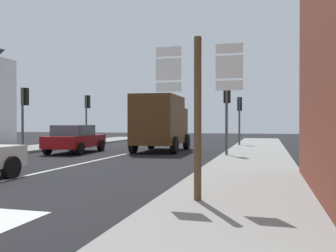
{
  "coord_description": "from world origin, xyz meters",
  "views": [
    {
      "loc": [
        6.97,
        -5.63,
        1.59
      ],
      "look_at": [
        2.44,
        11.14,
        1.44
      ],
      "focal_mm": 39.43,
      "sensor_mm": 36.0,
      "label": 1
    }
  ],
  "objects_px": {
    "sedan_far": "(75,138)",
    "traffic_light_far_left": "(87,108)",
    "traffic_light_near_left": "(24,105)",
    "traffic_light_near_right": "(227,103)",
    "delivery_truck": "(161,122)",
    "traffic_light_far_right": "(240,110)",
    "route_sign_post": "(198,106)"
  },
  "relations": [
    {
      "from": "traffic_light_near_left",
      "to": "traffic_light_near_right",
      "type": "height_order",
      "value": "traffic_light_near_left"
    },
    {
      "from": "route_sign_post",
      "to": "traffic_light_far_right",
      "type": "bearing_deg",
      "value": 91.64
    },
    {
      "from": "traffic_light_near_left",
      "to": "sedan_far",
      "type": "bearing_deg",
      "value": 23.28
    },
    {
      "from": "sedan_far",
      "to": "traffic_light_near_left",
      "type": "xyz_separation_m",
      "value": [
        -2.35,
        -1.01,
        1.76
      ]
    },
    {
      "from": "traffic_light_far_left",
      "to": "sedan_far",
      "type": "bearing_deg",
      "value": -68.2
    },
    {
      "from": "traffic_light_far_left",
      "to": "traffic_light_near_right",
      "type": "relative_size",
      "value": 1.04
    },
    {
      "from": "route_sign_post",
      "to": "traffic_light_near_left",
      "type": "bearing_deg",
      "value": 138.46
    },
    {
      "from": "traffic_light_near_right",
      "to": "traffic_light_far_right",
      "type": "bearing_deg",
      "value": 90.0
    },
    {
      "from": "traffic_light_far_right",
      "to": "route_sign_post",
      "type": "bearing_deg",
      "value": -88.36
    },
    {
      "from": "traffic_light_far_left",
      "to": "delivery_truck",
      "type": "bearing_deg",
      "value": -30.28
    },
    {
      "from": "sedan_far",
      "to": "route_sign_post",
      "type": "bearing_deg",
      "value": -51.3
    },
    {
      "from": "sedan_far",
      "to": "traffic_light_near_left",
      "type": "bearing_deg",
      "value": -156.72
    },
    {
      "from": "traffic_light_far_right",
      "to": "traffic_light_far_left",
      "type": "relative_size",
      "value": 0.93
    },
    {
      "from": "sedan_far",
      "to": "delivery_truck",
      "type": "height_order",
      "value": "delivery_truck"
    },
    {
      "from": "traffic_light_near_left",
      "to": "delivery_truck",
      "type": "bearing_deg",
      "value": 25.89
    },
    {
      "from": "delivery_truck",
      "to": "traffic_light_near_left",
      "type": "height_order",
      "value": "traffic_light_near_left"
    },
    {
      "from": "route_sign_post",
      "to": "traffic_light_far_left",
      "type": "xyz_separation_m",
      "value": [
        -10.9,
        16.55,
        0.69
      ]
    },
    {
      "from": "sedan_far",
      "to": "traffic_light_far_left",
      "type": "bearing_deg",
      "value": 111.8
    },
    {
      "from": "sedan_far",
      "to": "route_sign_post",
      "type": "height_order",
      "value": "route_sign_post"
    },
    {
      "from": "traffic_light_far_right",
      "to": "traffic_light_near_left",
      "type": "height_order",
      "value": "traffic_light_near_left"
    },
    {
      "from": "delivery_truck",
      "to": "traffic_light_far_right",
      "type": "bearing_deg",
      "value": 52.46
    },
    {
      "from": "traffic_light_near_left",
      "to": "traffic_light_near_right",
      "type": "relative_size",
      "value": 1.0
    },
    {
      "from": "route_sign_post",
      "to": "traffic_light_near_left",
      "type": "distance_m",
      "value": 14.57
    },
    {
      "from": "traffic_light_far_left",
      "to": "traffic_light_near_right",
      "type": "distance_m",
      "value": 12.27
    },
    {
      "from": "delivery_truck",
      "to": "traffic_light_near_left",
      "type": "xyz_separation_m",
      "value": [
        -6.45,
        -3.13,
        0.87
      ]
    },
    {
      "from": "delivery_truck",
      "to": "route_sign_post",
      "type": "distance_m",
      "value": 13.54
    },
    {
      "from": "traffic_light_near_right",
      "to": "delivery_truck",
      "type": "bearing_deg",
      "value": 144.99
    },
    {
      "from": "sedan_far",
      "to": "traffic_light_near_left",
      "type": "distance_m",
      "value": 3.11
    },
    {
      "from": "route_sign_post",
      "to": "traffic_light_near_left",
      "type": "height_order",
      "value": "traffic_light_near_left"
    },
    {
      "from": "sedan_far",
      "to": "traffic_light_far_left",
      "type": "height_order",
      "value": "traffic_light_far_left"
    },
    {
      "from": "traffic_light_far_right",
      "to": "traffic_light_near_left",
      "type": "relative_size",
      "value": 0.96
    },
    {
      "from": "delivery_truck",
      "to": "route_sign_post",
      "type": "relative_size",
      "value": 1.58
    }
  ]
}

